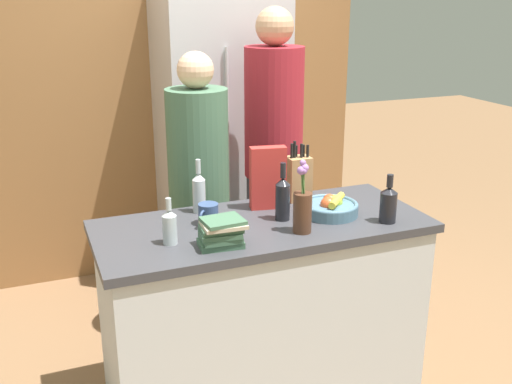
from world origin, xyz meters
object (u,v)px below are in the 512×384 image
Objects in this scene: bottle_vinegar at (388,203)px; person_at_sink at (199,186)px; flower_vase at (303,207)px; coffee_mug at (208,214)px; book_stack at (221,233)px; person_in_blue at (274,149)px; knife_block at (298,178)px; refrigerator at (221,140)px; bottle_water at (170,226)px; bottle_wine at (199,192)px; bottle_oil at (283,198)px; fruit_bowl at (330,207)px; cereal_box at (268,178)px.

person_at_sink is at bearing 128.69° from bottle_vinegar.
flower_vase is 0.43m from coffee_mug.
bottle_vinegar is (0.41, -0.03, -0.03)m from flower_vase.
book_stack is (-0.38, -0.02, -0.06)m from flower_vase.
book_stack is 1.13m from person_in_blue.
flower_vase is at bearing -98.53° from person_at_sink.
flower_vase is at bearing -112.85° from knife_block.
knife_block is at bearing 67.15° from flower_vase.
refrigerator is 0.61m from person_in_blue.
bottle_water is 1.17m from person_in_blue.
bottle_wine reaches higher than coffee_mug.
refrigerator is at bearing 37.91° from person_at_sink.
book_stack is 0.41m from bottle_oil.
bottle_wine is (-0.47, -1.11, 0.04)m from refrigerator.
bottle_oil is at bearing -126.81° from person_in_blue.
knife_block is 0.57m from person_at_sink.
bottle_vinegar is 0.99m from bottle_water.
flower_vase is at bearing -145.82° from fruit_bowl.
cereal_box is at bearing 25.11° from bottle_water.
refrigerator is 1.20× the size of person_at_sink.
cereal_box reaches higher than coffee_mug.
bottle_oil reaches higher than book_stack.
coffee_mug is 0.07× the size of person_at_sink.
knife_block is 2.79× the size of coffee_mug.
bottle_wine is 0.16× the size of person_at_sink.
knife_block is 1.36× the size of bottle_vinegar.
bottle_wine is (-0.33, 0.24, -0.00)m from bottle_oil.
flower_vase is 1.63× the size of bottle_water.
bottle_vinegar is (0.43, -0.20, -0.02)m from bottle_oil.
book_stack is at bearing -164.27° from fruit_bowl.
bottle_oil is 0.40m from bottle_wine.
person_at_sink reaches higher than coffee_mug.
cereal_box is (-0.15, -1.17, 0.09)m from refrigerator.
bottle_water is 0.77m from person_at_sink.
knife_block is 1.13× the size of bottle_oil.
book_stack is (-0.36, -0.36, -0.09)m from cereal_box.
bottle_vinegar is 1.12× the size of bottle_water.
refrigerator is at bearing 64.05° from bottle_water.
knife_block is 0.19× the size of person_at_sink.
bottle_water is (-0.22, -0.32, -0.02)m from bottle_wine.
person_in_blue is at bearing 74.41° from flower_vase.
cereal_box reaches higher than bottle_oil.
fruit_bowl is 0.58m from coffee_mug.
knife_block is at bearing -88.09° from refrigerator.
person_at_sink is 0.53m from person_in_blue.
bottle_oil reaches higher than bottle_water.
bottle_wine is (-0.32, 0.07, -0.05)m from cereal_box.
bottle_vinegar is 0.96m from person_in_blue.
bottle_wine is at bearing 87.18° from coffee_mug.
person_in_blue is at bearing 40.43° from bottle_wine.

